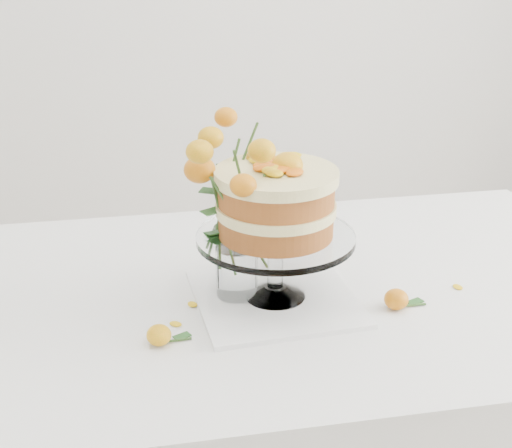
{
  "coord_description": "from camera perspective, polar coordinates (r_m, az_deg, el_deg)",
  "views": [
    {
      "loc": [
        -0.37,
        -1.31,
        1.47
      ],
      "look_at": [
        -0.13,
        -0.05,
        0.92
      ],
      "focal_mm": 50.0,
      "sensor_mm": 36.0,
      "label": 1
    }
  ],
  "objects": [
    {
      "name": "cake_stand",
      "position": [
        1.38,
        1.61,
        1.15
      ],
      "size": [
        0.32,
        0.32,
        0.28
      ],
      "rotation": [
        0.0,
        0.0,
        0.08
      ],
      "color": "white",
      "rests_on": "napkin"
    },
    {
      "name": "napkin",
      "position": [
        1.47,
        1.52,
        -5.93
      ],
      "size": [
        0.34,
        0.34,
        0.01
      ],
      "primitive_type": "cube",
      "rotation": [
        0.0,
        0.0,
        0.07
      ],
      "color": "white",
      "rests_on": "table"
    },
    {
      "name": "stray_petal_e",
      "position": [
        1.39,
        -6.45,
        -7.96
      ],
      "size": [
        0.03,
        0.02,
        0.0
      ],
      "primitive_type": "ellipsoid",
      "color": "#E6B40E",
      "rests_on": "table"
    },
    {
      "name": "loose_rose_far",
      "position": [
        1.46,
        11.17,
        -5.93
      ],
      "size": [
        0.09,
        0.05,
        0.04
      ],
      "rotation": [
        0.0,
        0.0,
        -0.02
      ],
      "color": "#C26009",
      "rests_on": "table"
    },
    {
      "name": "stray_petal_d",
      "position": [
        1.45,
        -5.1,
        -6.44
      ],
      "size": [
        0.03,
        0.02,
        0.0
      ],
      "primitive_type": "ellipsoid",
      "color": "#E6B40E",
      "rests_on": "table"
    },
    {
      "name": "loose_rose_near",
      "position": [
        1.33,
        -7.76,
        -8.8
      ],
      "size": [
        0.08,
        0.05,
        0.04
      ],
      "rotation": [
        0.0,
        0.0,
        0.04
      ],
      "color": "orange",
      "rests_on": "table"
    },
    {
      "name": "stray_petal_a",
      "position": [
        1.43,
        0.75,
        -6.92
      ],
      "size": [
        0.03,
        0.02,
        0.0
      ],
      "primitive_type": "ellipsoid",
      "color": "#E6B40E",
      "rests_on": "table"
    },
    {
      "name": "stray_petal_b",
      "position": [
        1.41,
        5.08,
        -7.31
      ],
      "size": [
        0.03,
        0.02,
        0.0
      ],
      "primitive_type": "ellipsoid",
      "color": "#E6B40E",
      "rests_on": "table"
    },
    {
      "name": "stray_petal_f",
      "position": [
        1.57,
        15.84,
        -4.88
      ],
      "size": [
        0.03,
        0.02,
        0.0
      ],
      "primitive_type": "ellipsoid",
      "color": "#E6B40E",
      "rests_on": "table"
    },
    {
      "name": "table",
      "position": [
        1.58,
        4.31,
        -7.35
      ],
      "size": [
        1.43,
        0.93,
        0.76
      ],
      "color": "tan",
      "rests_on": "ground"
    },
    {
      "name": "stray_petal_c",
      "position": [
        1.39,
        7.12,
        -7.94
      ],
      "size": [
        0.03,
        0.02,
        0.0
      ],
      "primitive_type": "ellipsoid",
      "color": "#E6B40E",
      "rests_on": "table"
    },
    {
      "name": "rose_vase",
      "position": [
        1.37,
        -1.62,
        3.25
      ],
      "size": [
        0.32,
        0.32,
        0.43
      ],
      "rotation": [
        0.0,
        0.0,
        -0.15
      ],
      "color": "white",
      "rests_on": "table"
    }
  ]
}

